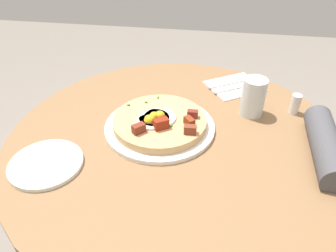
{
  "coord_description": "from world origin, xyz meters",
  "views": [
    {
      "loc": [
        0.67,
        0.08,
        1.28
      ],
      "look_at": [
        -0.01,
        -0.02,
        0.78
      ],
      "focal_mm": 33.89,
      "sensor_mm": 36.0,
      "label": 1
    }
  ],
  "objects": [
    {
      "name": "dining_table",
      "position": [
        0.0,
        0.0,
        0.58
      ],
      "size": [
        0.9,
        0.9,
        0.76
      ],
      "color": "olive",
      "rests_on": "ground_plane"
    },
    {
      "name": "breakfast_pizza",
      "position": [
        -0.02,
        -0.05,
        0.79
      ],
      "size": [
        0.25,
        0.25,
        0.05
      ],
      "color": "tan",
      "rests_on": "pizza_plate"
    },
    {
      "name": "salt_shaker",
      "position": [
        -0.16,
        0.33,
        0.79
      ],
      "size": [
        0.03,
        0.03,
        0.06
      ],
      "primitive_type": "cylinder",
      "color": "white",
      "rests_on": "dining_table"
    },
    {
      "name": "napkin",
      "position": [
        -0.3,
        0.16,
        0.76
      ],
      "size": [
        0.21,
        0.22,
        0.0
      ],
      "primitive_type": "cube",
      "rotation": [
        0.0,
        0.0,
        2.14
      ],
      "color": "white",
      "rests_on": "dining_table"
    },
    {
      "name": "fork",
      "position": [
        -0.28,
        0.17,
        0.77
      ],
      "size": [
        0.11,
        0.16,
        0.0
      ],
      "primitive_type": "cube",
      "rotation": [
        0.0,
        0.0,
        2.14
      ],
      "color": "silver",
      "rests_on": "napkin"
    },
    {
      "name": "water_glass",
      "position": [
        -0.14,
        0.2,
        0.82
      ],
      "size": [
        0.07,
        0.07,
        0.11
      ],
      "primitive_type": "cylinder",
      "color": "silver",
      "rests_on": "dining_table"
    },
    {
      "name": "pizza_plate",
      "position": [
        -0.03,
        -0.05,
        0.77
      ],
      "size": [
        0.3,
        0.3,
        0.01
      ],
      "primitive_type": "cylinder",
      "color": "white",
      "rests_on": "dining_table"
    },
    {
      "name": "bread_plate",
      "position": [
        0.16,
        -0.29,
        0.76
      ],
      "size": [
        0.17,
        0.17,
        0.01
      ],
      "primitive_type": "cylinder",
      "color": "silver",
      "rests_on": "dining_table"
    },
    {
      "name": "knife",
      "position": [
        -0.31,
        0.15,
        0.77
      ],
      "size": [
        0.11,
        0.16,
        0.0
      ],
      "primitive_type": "cube",
      "rotation": [
        0.0,
        0.0,
        2.14
      ],
      "color": "silver",
      "rests_on": "napkin"
    }
  ]
}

